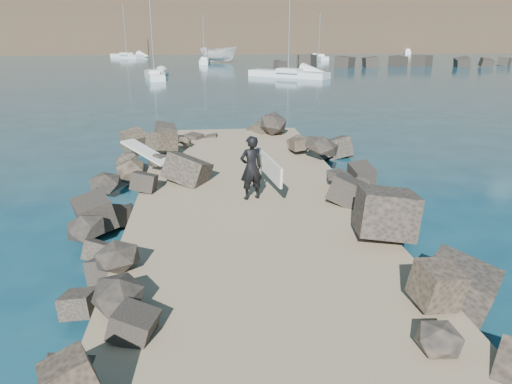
# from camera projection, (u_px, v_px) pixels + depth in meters

# --- Properties ---
(ground) EXTENTS (800.00, 800.00, 0.00)m
(ground) POSITION_uv_depth(u_px,v_px,m) (252.00, 236.00, 12.59)
(ground) COLOR #0F384C
(ground) RESTS_ON ground
(jetty) EXTENTS (6.00, 26.00, 0.60)m
(jetty) POSITION_uv_depth(u_px,v_px,m) (261.00, 260.00, 10.61)
(jetty) COLOR #8C7759
(jetty) RESTS_ON ground
(riprap_left) EXTENTS (2.60, 22.00, 1.00)m
(riprap_left) POSITION_uv_depth(u_px,v_px,m) (125.00, 248.00, 10.74)
(riprap_left) COLOR black
(riprap_left) RESTS_ON ground
(riprap_right) EXTENTS (2.60, 22.00, 1.00)m
(riprap_right) POSITION_uv_depth(u_px,v_px,m) (385.00, 237.00, 11.30)
(riprap_right) COLOR black
(riprap_right) RESTS_ON ground
(breakwater_secondary) EXTENTS (52.00, 4.00, 1.20)m
(breakwater_secondary) POSITION_uv_depth(u_px,v_px,m) (470.00, 62.00, 67.73)
(breakwater_secondary) COLOR black
(breakwater_secondary) RESTS_ON ground
(surfboard_resting) EXTENTS (1.84, 1.92, 0.07)m
(surfboard_resting) POSITION_uv_depth(u_px,v_px,m) (147.00, 156.00, 16.27)
(surfboard_resting) COLOR silver
(surfboard_resting) RESTS_ON riprap_left
(boat_imported) EXTENTS (6.56, 5.27, 2.42)m
(boat_imported) POSITION_uv_depth(u_px,v_px,m) (218.00, 54.00, 74.96)
(boat_imported) COLOR silver
(boat_imported) RESTS_ON ground
(surfer_with_board) EXTENTS (1.06, 2.11, 1.73)m
(surfer_with_board) POSITION_uv_depth(u_px,v_px,m) (254.00, 168.00, 13.25)
(surfer_with_board) COLOR black
(surfer_with_board) RESTS_ON jetty
(sailboat_a) EXTENTS (2.71, 6.85, 8.12)m
(sailboat_a) POSITION_uv_depth(u_px,v_px,m) (154.00, 75.00, 51.17)
(sailboat_a) COLOR white
(sailboat_a) RESTS_ON ground
(sailboat_b) EXTENTS (1.46, 5.63, 6.90)m
(sailboat_b) POSITION_uv_depth(u_px,v_px,m) (204.00, 61.00, 72.82)
(sailboat_b) COLOR white
(sailboat_b) RESTS_ON ground
(sailboat_c) EXTENTS (8.20, 7.10, 10.57)m
(sailboat_c) POSITION_uv_depth(u_px,v_px,m) (288.00, 74.00, 52.81)
(sailboat_c) COLOR white
(sailboat_c) RESTS_ON ground
(sailboat_d) EXTENTS (2.05, 6.22, 7.46)m
(sailboat_d) POSITION_uv_depth(u_px,v_px,m) (319.00, 58.00, 81.51)
(sailboat_d) COLOR white
(sailboat_d) RESTS_ON ground
(sailboat_e) EXTENTS (6.44, 6.78, 9.18)m
(sailboat_e) POSITION_uv_depth(u_px,v_px,m) (127.00, 56.00, 86.24)
(sailboat_e) COLOR white
(sailboat_e) RESTS_ON ground
(sailboat_f) EXTENTS (2.21, 5.05, 6.18)m
(sailboat_f) POSITION_uv_depth(u_px,v_px,m) (406.00, 52.00, 101.44)
(sailboat_f) COLOR white
(sailboat_f) RESTS_ON ground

